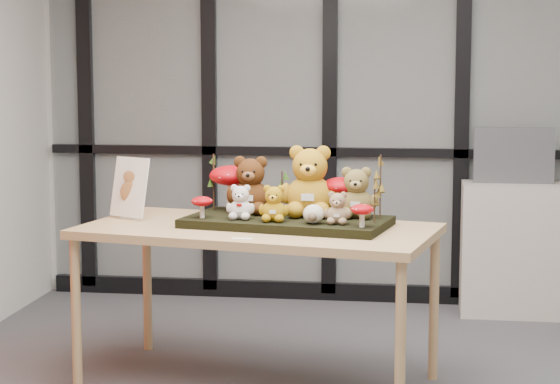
# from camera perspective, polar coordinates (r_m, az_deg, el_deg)

# --- Properties ---
(room_shell) EXTENTS (5.00, 5.00, 5.00)m
(room_shell) POSITION_cam_1_polar(r_m,az_deg,el_deg) (4.52, 5.70, 7.38)
(room_shell) COLOR beige
(room_shell) RESTS_ON floor
(glass_partition) EXTENTS (4.90, 0.06, 2.78)m
(glass_partition) POSITION_cam_1_polar(r_m,az_deg,el_deg) (6.99, 6.51, 5.21)
(glass_partition) COLOR #2D383F
(glass_partition) RESTS_ON floor
(display_table) EXTENTS (1.92, 1.23, 0.83)m
(display_table) POSITION_cam_1_polar(r_m,az_deg,el_deg) (5.19, -1.25, -2.67)
(display_table) COLOR tan
(display_table) RESTS_ON floor
(diorama_tray) EXTENTS (1.11, 0.71, 0.04)m
(diorama_tray) POSITION_cam_1_polar(r_m,az_deg,el_deg) (5.20, 0.39, -1.70)
(diorama_tray) COLOR black
(diorama_tray) RESTS_ON display_table
(bear_pooh_yellow) EXTENTS (0.36, 0.33, 0.40)m
(bear_pooh_yellow) POSITION_cam_1_polar(r_m,az_deg,el_deg) (5.23, 1.70, 0.84)
(bear_pooh_yellow) COLOR #B47F17
(bear_pooh_yellow) RESTS_ON diorama_tray
(bear_brown_medium) EXTENTS (0.29, 0.28, 0.33)m
(bear_brown_medium) POSITION_cam_1_polar(r_m,az_deg,el_deg) (5.33, -1.67, 0.58)
(bear_brown_medium) COLOR #42210C
(bear_brown_medium) RESTS_ON diorama_tray
(bear_tan_back) EXTENTS (0.25, 0.24, 0.29)m
(bear_tan_back) POSITION_cam_1_polar(r_m,az_deg,el_deg) (5.19, 4.31, 0.12)
(bear_tan_back) COLOR brown
(bear_tan_back) RESTS_ON diorama_tray
(bear_small_yellow) EXTENTS (0.18, 0.17, 0.20)m
(bear_small_yellow) POSITION_cam_1_polar(r_m,az_deg,el_deg) (5.06, -0.34, -0.53)
(bear_small_yellow) COLOR #AC7F0F
(bear_small_yellow) RESTS_ON diorama_tray
(bear_white_bow) EXTENTS (0.17, 0.16, 0.19)m
(bear_white_bow) POSITION_cam_1_polar(r_m,az_deg,el_deg) (5.14, -2.23, -0.46)
(bear_white_bow) COLOR silver
(bear_white_bow) RESTS_ON diorama_tray
(bear_beige_small) EXTENTS (0.16, 0.15, 0.18)m
(bear_beige_small) POSITION_cam_1_polar(r_m,az_deg,el_deg) (4.99, 3.25, -0.80)
(bear_beige_small) COLOR #957555
(bear_beige_small) RESTS_ON diorama_tray
(plush_cream_hedgehog) EXTENTS (0.09, 0.09, 0.11)m
(plush_cream_hedgehog) POSITION_cam_1_polar(r_m,az_deg,el_deg) (5.00, 1.90, -1.19)
(plush_cream_hedgehog) COLOR beige
(plush_cream_hedgehog) RESTS_ON diorama_tray
(mushroom_back_left) EXTENTS (0.24, 0.24, 0.26)m
(mushroom_back_left) POSITION_cam_1_polar(r_m,az_deg,el_deg) (5.46, -2.75, 0.38)
(mushroom_back_left) COLOR #9B050B
(mushroom_back_left) RESTS_ON diorama_tray
(mushroom_back_right) EXTENTS (0.20, 0.20, 0.22)m
(mushroom_back_right) POSITION_cam_1_polar(r_m,az_deg,el_deg) (5.26, 3.48, -0.13)
(mushroom_back_right) COLOR #9B050B
(mushroom_back_right) RESTS_ON diorama_tray
(mushroom_front_left) EXTENTS (0.11, 0.11, 0.12)m
(mushroom_front_left) POSITION_cam_1_polar(r_m,az_deg,el_deg) (5.19, -4.41, -0.79)
(mushroom_front_left) COLOR #9B050B
(mushroom_front_left) RESTS_ON diorama_tray
(mushroom_front_right) EXTENTS (0.11, 0.11, 0.12)m
(mushroom_front_right) POSITION_cam_1_polar(r_m,az_deg,el_deg) (4.90, 4.64, -1.27)
(mushroom_front_right) COLOR #9B050B
(mushroom_front_right) RESTS_ON diorama_tray
(sprig_green_far_left) EXTENTS (0.05, 0.05, 0.30)m
(sprig_green_far_left) POSITION_cam_1_polar(r_m,az_deg,el_deg) (5.46, -3.75, 0.57)
(sprig_green_far_left) COLOR #18370C
(sprig_green_far_left) RESTS_ON diorama_tray
(sprig_green_mid_left) EXTENTS (0.05, 0.05, 0.23)m
(sprig_green_mid_left) POSITION_cam_1_polar(r_m,az_deg,el_deg) (5.44, -1.52, 0.18)
(sprig_green_mid_left) COLOR #18370C
(sprig_green_mid_left) RESTS_ON diorama_tray
(sprig_dry_far_right) EXTENTS (0.05, 0.05, 0.33)m
(sprig_dry_far_right) POSITION_cam_1_polar(r_m,az_deg,el_deg) (5.14, 5.67, 0.28)
(sprig_dry_far_right) COLOR brown
(sprig_dry_far_right) RESTS_ON diorama_tray
(sprig_dry_mid_right) EXTENTS (0.05, 0.05, 0.22)m
(sprig_dry_mid_right) POSITION_cam_1_polar(r_m,az_deg,el_deg) (5.02, 5.35, -0.50)
(sprig_dry_mid_right) COLOR brown
(sprig_dry_mid_right) RESTS_ON diorama_tray
(sprig_green_centre) EXTENTS (0.05, 0.05, 0.22)m
(sprig_green_centre) POSITION_cam_1_polar(r_m,az_deg,el_deg) (5.40, 0.11, 0.04)
(sprig_green_centre) COLOR #18370C
(sprig_green_centre) RESTS_ON diorama_tray
(sign_holder) EXTENTS (0.24, 0.17, 0.33)m
(sign_holder) POSITION_cam_1_polar(r_m,az_deg,el_deg) (5.48, -8.46, 0.12)
(sign_holder) COLOR silver
(sign_holder) RESTS_ON display_table
(label_card) EXTENTS (0.10, 0.03, 0.00)m
(label_card) POSITION_cam_1_polar(r_m,az_deg,el_deg) (4.84, -2.14, -2.64)
(label_card) COLOR white
(label_card) RESTS_ON display_table
(cabinet) EXTENTS (0.66, 0.38, 0.88)m
(cabinet) POSITION_cam_1_polar(r_m,az_deg,el_deg) (6.89, 12.89, -3.15)
(cabinet) COLOR #B2A89E
(cabinet) RESTS_ON floor
(monitor) EXTENTS (0.52, 0.05, 0.37)m
(monitor) POSITION_cam_1_polar(r_m,az_deg,el_deg) (6.83, 13.02, 2.02)
(monitor) COLOR #4A4C52
(monitor) RESTS_ON cabinet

